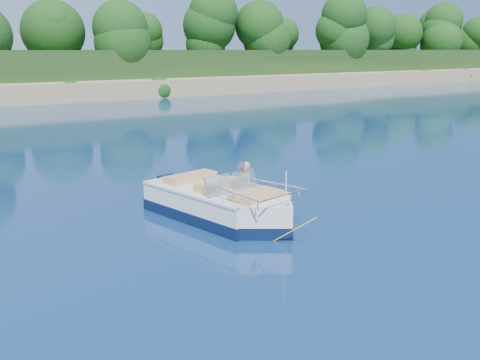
% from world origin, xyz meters
% --- Properties ---
extents(ground, '(160.00, 160.00, 0.00)m').
position_xyz_m(ground, '(0.00, 0.00, 0.00)').
color(ground, '#091E40').
rests_on(ground, ground).
extents(motorboat, '(2.46, 5.13, 1.72)m').
position_xyz_m(motorboat, '(1.49, 2.94, 0.33)').
color(motorboat, white).
rests_on(motorboat, ground).
extents(tow_tube, '(1.67, 1.67, 0.34)m').
position_xyz_m(tow_tube, '(3.04, 4.26, 0.09)').
color(tow_tube, '#E49900').
rests_on(tow_tube, ground).
extents(boy, '(0.45, 0.86, 1.64)m').
position_xyz_m(boy, '(2.98, 4.27, 0.00)').
color(boy, tan).
rests_on(boy, ground).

